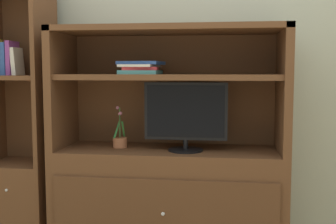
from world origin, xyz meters
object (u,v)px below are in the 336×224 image
bookshelf_tall (21,156)px  upright_book_row (6,59)px  media_console (169,178)px  tv_monitor (186,115)px  magazine_stack (141,68)px  potted_plant (120,140)px

bookshelf_tall → upright_book_row: bearing=-171.0°
media_console → tv_monitor: (0.11, -0.06, 0.43)m
bookshelf_tall → upright_book_row: (-0.07, -0.01, 0.67)m
media_console → upright_book_row: bearing=-179.8°
media_console → upright_book_row: media_console is taller
magazine_stack → bookshelf_tall: (-0.86, 0.01, -0.61)m
bookshelf_tall → magazine_stack: bearing=-0.9°
magazine_stack → bookshelf_tall: bookshelf_tall is taller
potted_plant → tv_monitor: bearing=-8.4°
potted_plant → magazine_stack: magazine_stack is taller
bookshelf_tall → media_console: bearing=-0.4°
media_console → magazine_stack: bearing=-177.9°
media_console → bookshelf_tall: bookshelf_tall is taller
media_console → upright_book_row: size_ratio=6.10×
media_console → tv_monitor: bearing=-27.2°
tv_monitor → potted_plant: size_ratio=1.92×
tv_monitor → bookshelf_tall: bookshelf_tall is taller
media_console → potted_plant: size_ratio=5.42×
upright_book_row → bookshelf_tall: bearing=9.0°
media_console → potted_plant: (-0.34, 0.01, 0.25)m
tv_monitor → potted_plant: (-0.45, 0.07, -0.18)m
media_console → tv_monitor: media_console is taller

